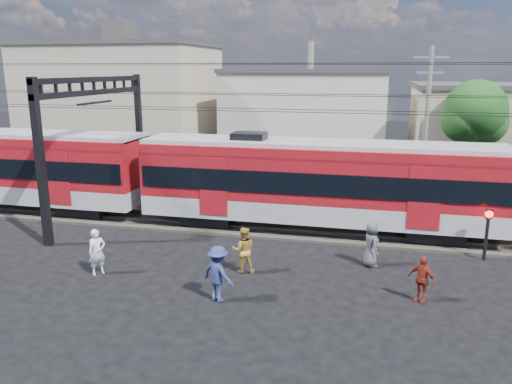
# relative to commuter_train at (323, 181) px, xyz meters

# --- Properties ---
(ground) EXTENTS (120.00, 120.00, 0.00)m
(ground) POSITION_rel_commuter_train_xyz_m (-1.09, -8.00, -2.40)
(ground) COLOR black
(ground) RESTS_ON ground
(track_bed) EXTENTS (70.00, 3.40, 0.12)m
(track_bed) POSITION_rel_commuter_train_xyz_m (-1.09, 0.00, -2.34)
(track_bed) COLOR #2D2823
(track_bed) RESTS_ON ground
(rail_near) EXTENTS (70.00, 0.12, 0.12)m
(rail_near) POSITION_rel_commuter_train_xyz_m (-1.09, -0.75, -2.22)
(rail_near) COLOR #59544C
(rail_near) RESTS_ON track_bed
(rail_far) EXTENTS (70.00, 0.12, 0.12)m
(rail_far) POSITION_rel_commuter_train_xyz_m (-1.09, 0.75, -2.22)
(rail_far) COLOR #59544C
(rail_far) RESTS_ON track_bed
(commuter_train) EXTENTS (50.30, 3.08, 4.17)m
(commuter_train) POSITION_rel_commuter_train_xyz_m (0.00, 0.00, 0.00)
(commuter_train) COLOR black
(commuter_train) RESTS_ON ground
(catenary) EXTENTS (70.00, 9.30, 7.52)m
(catenary) POSITION_rel_commuter_train_xyz_m (-9.75, -0.00, 2.73)
(catenary) COLOR black
(catenary) RESTS_ON ground
(building_west) EXTENTS (14.28, 10.20, 9.30)m
(building_west) POSITION_rel_commuter_train_xyz_m (-18.09, 16.00, 2.25)
(building_west) COLOR tan
(building_west) RESTS_ON ground
(building_midwest) EXTENTS (12.24, 12.24, 7.30)m
(building_midwest) POSITION_rel_commuter_train_xyz_m (-3.09, 19.00, 1.25)
(building_midwest) COLOR beige
(building_midwest) RESTS_ON ground
(utility_pole_mid) EXTENTS (1.80, 0.24, 8.50)m
(utility_pole_mid) POSITION_rel_commuter_train_xyz_m (4.91, 7.00, 2.13)
(utility_pole_mid) COLOR slate
(utility_pole_mid) RESTS_ON ground
(tree_near) EXTENTS (3.82, 3.64, 6.72)m
(tree_near) POSITION_rel_commuter_train_xyz_m (8.09, 10.09, 2.26)
(tree_near) COLOR #382619
(tree_near) RESTS_ON ground
(pedestrian_a) EXTENTS (0.72, 0.73, 1.70)m
(pedestrian_a) POSITION_rel_commuter_train_xyz_m (-7.42, -6.76, -1.55)
(pedestrian_a) COLOR silver
(pedestrian_a) RESTS_ON ground
(pedestrian_b) EXTENTS (0.98, 0.85, 1.72)m
(pedestrian_b) POSITION_rel_commuter_train_xyz_m (-2.29, -5.37, -1.54)
(pedestrian_b) COLOR #B48B38
(pedestrian_b) RESTS_ON ground
(pedestrian_c) EXTENTS (1.38, 1.13, 1.86)m
(pedestrian_c) POSITION_rel_commuter_train_xyz_m (-2.49, -7.83, -1.47)
(pedestrian_c) COLOR navy
(pedestrian_c) RESTS_ON ground
(pedestrian_d) EXTENTS (0.97, 0.81, 1.55)m
(pedestrian_d) POSITION_rel_commuter_train_xyz_m (3.87, -6.41, -1.63)
(pedestrian_d) COLOR maroon
(pedestrian_d) RESTS_ON ground
(pedestrian_e) EXTENTS (0.85, 1.00, 1.73)m
(pedestrian_e) POSITION_rel_commuter_train_xyz_m (2.25, -3.70, -1.54)
(pedestrian_e) COLOR #46464A
(pedestrian_e) RESTS_ON ground
(crossing_signal) EXTENTS (0.30, 0.30, 2.07)m
(crossing_signal) POSITION_rel_commuter_train_xyz_m (6.60, -2.09, -0.96)
(crossing_signal) COLOR black
(crossing_signal) RESTS_ON ground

